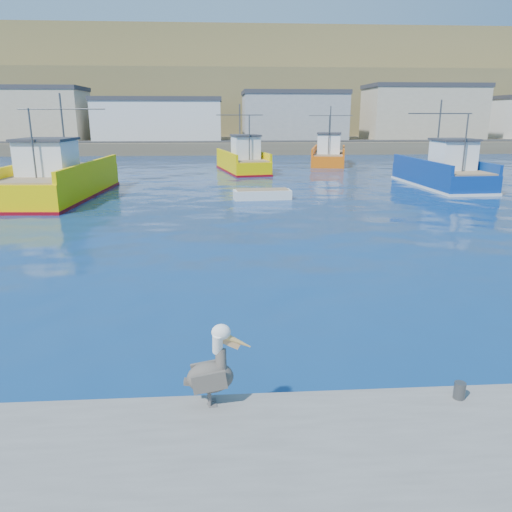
% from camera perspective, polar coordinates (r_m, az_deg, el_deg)
% --- Properties ---
extents(ground, '(260.00, 260.00, 0.00)m').
position_cam_1_polar(ground, '(12.08, 1.48, -9.97)').
color(ground, '#06174F').
rests_on(ground, ground).
extents(dock_bollards, '(36.20, 0.20, 0.30)m').
position_cam_1_polar(dock_bollards, '(8.89, 7.66, -15.54)').
color(dock_bollards, '#4C4C4C').
rests_on(dock_bollards, dock).
extents(far_shore, '(200.00, 81.00, 24.00)m').
position_cam_1_polar(far_shore, '(120.08, -3.64, 17.61)').
color(far_shore, brown).
rests_on(far_shore, ground).
extents(trawler_yellow_a, '(5.78, 12.90, 6.69)m').
position_cam_1_polar(trawler_yellow_a, '(35.22, -21.53, 8.01)').
color(trawler_yellow_a, '#F4CE00').
rests_on(trawler_yellow_a, ground).
extents(trawler_yellow_b, '(5.03, 10.02, 6.30)m').
position_cam_1_polar(trawler_yellow_b, '(48.27, -1.51, 10.74)').
color(trawler_yellow_b, '#F4CE00').
rests_on(trawler_yellow_b, ground).
extents(trawler_blue, '(5.04, 10.64, 6.41)m').
position_cam_1_polar(trawler_blue, '(40.63, 20.55, 8.85)').
color(trawler_blue, navy).
rests_on(trawler_blue, ground).
extents(boat_orange, '(5.35, 9.48, 6.16)m').
position_cam_1_polar(boat_orange, '(55.89, 8.31, 11.39)').
color(boat_orange, '#DD5A0B').
rests_on(boat_orange, ground).
extents(skiff_mid, '(3.76, 1.58, 0.80)m').
position_cam_1_polar(skiff_mid, '(32.36, 0.72, 6.96)').
color(skiff_mid, silver).
rests_on(skiff_mid, ground).
extents(pelican, '(1.18, 0.53, 1.45)m').
position_cam_1_polar(pelican, '(8.62, -4.98, -12.91)').
color(pelican, '#595451').
rests_on(pelican, dock).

